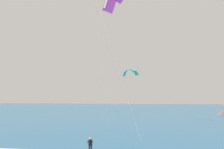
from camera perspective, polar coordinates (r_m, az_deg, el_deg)
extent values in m
cube|color=teal|center=(81.68, 2.33, -8.68)|extent=(200.00, 120.00, 0.20)
cube|color=black|center=(24.12, -5.14, -15.80)|extent=(0.39, 0.32, 0.60)
sphere|color=tan|center=(24.04, -5.13, -14.77)|extent=(0.22, 0.22, 0.22)
cylinder|color=black|center=(24.23, -5.65, -15.62)|extent=(0.29, 0.50, 0.22)
cylinder|color=black|center=(24.30, -4.79, -15.59)|extent=(0.29, 0.50, 0.22)
cylinder|color=black|center=(24.47, -5.33, -15.51)|extent=(0.52, 0.26, 0.04)
cube|color=#3F3F42|center=(24.28, -5.21, -16.25)|extent=(0.14, 0.12, 0.10)
cube|color=purple|center=(30.07, -0.67, 15.98)|extent=(1.76, 1.08, 1.79)
cube|color=white|center=(29.99, -1.41, 16.81)|extent=(0.74, 0.81, 1.35)
cylinder|color=#B2B2B7|center=(23.77, 1.10, 2.59)|extent=(4.74, 0.08, 15.21)
cylinder|color=#B2B2B7|center=(26.21, -2.43, 1.91)|extent=(1.03, 4.42, 15.21)
cube|color=teal|center=(55.77, 2.96, 0.04)|extent=(0.91, 1.17, 1.06)
cube|color=white|center=(56.02, 3.22, 0.18)|extent=(0.54, 0.53, 0.87)
cube|color=teal|center=(55.07, 3.35, 0.82)|extent=(1.18, 1.29, 0.82)
cube|color=white|center=(55.32, 3.61, 0.96)|extent=(0.74, 0.71, 0.56)
cube|color=teal|center=(54.26, 4.04, 1.17)|extent=(1.31, 1.31, 0.39)
cube|color=white|center=(54.51, 4.31, 1.31)|extent=(0.81, 0.78, 0.13)
cube|color=teal|center=(53.52, 4.89, 0.99)|extent=(1.30, 1.18, 0.82)
cube|color=white|center=(53.78, 5.15, 1.13)|extent=(0.73, 0.72, 0.56)
cube|color=teal|center=(53.03, 5.70, 0.30)|extent=(1.17, 0.92, 1.06)
cube|color=white|center=(53.29, 5.96, 0.45)|extent=(0.55, 0.52, 0.87)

